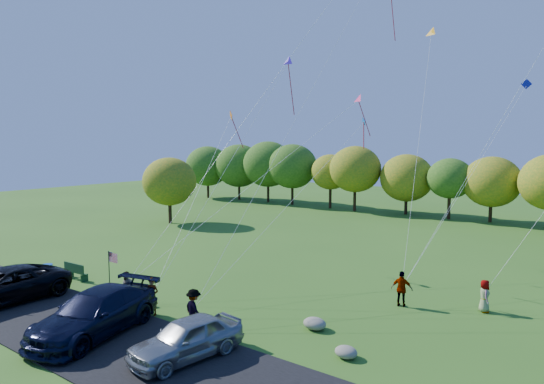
{
  "coord_description": "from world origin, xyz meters",
  "views": [
    {
      "loc": [
        16.98,
        -15.86,
        8.63
      ],
      "look_at": [
        0.51,
        6.0,
        5.74
      ],
      "focal_mm": 32.0,
      "sensor_mm": 36.0,
      "label": 1
    }
  ],
  "objects_px": {
    "minivan_navy": "(95,313)",
    "flyer_e": "(484,296)",
    "minivan_dark": "(4,286)",
    "minivan_silver": "(186,338)",
    "flyer_b": "(126,287)",
    "park_bench": "(75,271)",
    "flyer_a": "(152,296)",
    "trash_barrel": "(48,272)",
    "flyer_c": "(194,309)",
    "flyer_d": "(402,289)"
  },
  "relations": [
    {
      "from": "park_bench",
      "to": "trash_barrel",
      "type": "relative_size",
      "value": 2.08
    },
    {
      "from": "minivan_navy",
      "to": "trash_barrel",
      "type": "relative_size",
      "value": 7.15
    },
    {
      "from": "minivan_navy",
      "to": "flyer_c",
      "type": "xyz_separation_m",
      "value": [
        2.93,
        3.2,
        -0.09
      ]
    },
    {
      "from": "minivan_navy",
      "to": "flyer_e",
      "type": "relative_size",
      "value": 4.03
    },
    {
      "from": "minivan_dark",
      "to": "flyer_b",
      "type": "height_order",
      "value": "minivan_dark"
    },
    {
      "from": "flyer_b",
      "to": "flyer_e",
      "type": "relative_size",
      "value": 1.01
    },
    {
      "from": "flyer_c",
      "to": "minivan_dark",
      "type": "bearing_deg",
      "value": 33.15
    },
    {
      "from": "flyer_d",
      "to": "flyer_e",
      "type": "height_order",
      "value": "flyer_d"
    },
    {
      "from": "flyer_d",
      "to": "trash_barrel",
      "type": "bearing_deg",
      "value": 10.08
    },
    {
      "from": "flyer_b",
      "to": "park_bench",
      "type": "xyz_separation_m",
      "value": [
        -6.09,
        0.68,
        -0.27
      ]
    },
    {
      "from": "minivan_dark",
      "to": "flyer_b",
      "type": "xyz_separation_m",
      "value": [
        5.06,
        4.01,
        -0.13
      ]
    },
    {
      "from": "flyer_b",
      "to": "minivan_dark",
      "type": "bearing_deg",
      "value": -119.64
    },
    {
      "from": "minivan_navy",
      "to": "flyer_e",
      "type": "bearing_deg",
      "value": 31.97
    },
    {
      "from": "minivan_silver",
      "to": "park_bench",
      "type": "bearing_deg",
      "value": 174.08
    },
    {
      "from": "flyer_c",
      "to": "flyer_d",
      "type": "bearing_deg",
      "value": -112.27
    },
    {
      "from": "flyer_c",
      "to": "park_bench",
      "type": "height_order",
      "value": "flyer_c"
    },
    {
      "from": "flyer_e",
      "to": "trash_barrel",
      "type": "distance_m",
      "value": 25.57
    },
    {
      "from": "flyer_b",
      "to": "park_bench",
      "type": "relative_size",
      "value": 0.86
    },
    {
      "from": "park_bench",
      "to": "trash_barrel",
      "type": "distance_m",
      "value": 1.86
    },
    {
      "from": "flyer_b",
      "to": "flyer_e",
      "type": "bearing_deg",
      "value": 54.45
    },
    {
      "from": "minivan_dark",
      "to": "minivan_silver",
      "type": "bearing_deg",
      "value": 5.24
    },
    {
      "from": "minivan_silver",
      "to": "flyer_b",
      "type": "distance_m",
      "value": 8.17
    },
    {
      "from": "minivan_navy",
      "to": "park_bench",
      "type": "relative_size",
      "value": 3.44
    },
    {
      "from": "flyer_e",
      "to": "park_bench",
      "type": "relative_size",
      "value": 0.85
    },
    {
      "from": "park_bench",
      "to": "minivan_silver",
      "type": "bearing_deg",
      "value": -17.37
    },
    {
      "from": "minivan_navy",
      "to": "minivan_dark",
      "type": "bearing_deg",
      "value": 168.77
    },
    {
      "from": "minivan_navy",
      "to": "trash_barrel",
      "type": "xyz_separation_m",
      "value": [
        -10.36,
        3.37,
        -0.56
      ]
    },
    {
      "from": "flyer_c",
      "to": "flyer_d",
      "type": "xyz_separation_m",
      "value": [
        6.47,
        8.69,
        0.0
      ]
    },
    {
      "from": "flyer_e",
      "to": "trash_barrel",
      "type": "relative_size",
      "value": 1.77
    },
    {
      "from": "flyer_e",
      "to": "flyer_a",
      "type": "bearing_deg",
      "value": 102.77
    },
    {
      "from": "minivan_silver",
      "to": "flyer_a",
      "type": "height_order",
      "value": "flyer_a"
    },
    {
      "from": "flyer_b",
      "to": "flyer_c",
      "type": "height_order",
      "value": "flyer_c"
    },
    {
      "from": "minivan_navy",
      "to": "flyer_e",
      "type": "distance_m",
      "value": 18.87
    },
    {
      "from": "minivan_silver",
      "to": "flyer_e",
      "type": "relative_size",
      "value": 2.9
    },
    {
      "from": "flyer_c",
      "to": "flyer_b",
      "type": "bearing_deg",
      "value": 10.26
    },
    {
      "from": "minivan_dark",
      "to": "flyer_a",
      "type": "distance_m",
      "value": 8.48
    },
    {
      "from": "minivan_dark",
      "to": "flyer_d",
      "type": "xyz_separation_m",
      "value": [
        17.1,
        12.3,
        -0.03
      ]
    },
    {
      "from": "minivan_dark",
      "to": "flyer_c",
      "type": "bearing_deg",
      "value": 18.58
    },
    {
      "from": "flyer_a",
      "to": "flyer_e",
      "type": "bearing_deg",
      "value": 16.99
    },
    {
      "from": "flyer_b",
      "to": "flyer_a",
      "type": "bearing_deg",
      "value": 13.15
    },
    {
      "from": "minivan_navy",
      "to": "minivan_silver",
      "type": "xyz_separation_m",
      "value": [
        5.02,
        0.8,
        -0.15
      ]
    },
    {
      "from": "flyer_e",
      "to": "trash_barrel",
      "type": "height_order",
      "value": "flyer_e"
    },
    {
      "from": "minivan_dark",
      "to": "flyer_c",
      "type": "xyz_separation_m",
      "value": [
        10.64,
        3.61,
        -0.03
      ]
    },
    {
      "from": "minivan_navy",
      "to": "minivan_silver",
      "type": "distance_m",
      "value": 5.08
    },
    {
      "from": "minivan_navy",
      "to": "flyer_a",
      "type": "distance_m",
      "value": 3.2
    },
    {
      "from": "flyer_c",
      "to": "minivan_silver",
      "type": "bearing_deg",
      "value": 145.42
    },
    {
      "from": "minivan_dark",
      "to": "trash_barrel",
      "type": "height_order",
      "value": "minivan_dark"
    },
    {
      "from": "flyer_a",
      "to": "minivan_navy",
      "type": "bearing_deg",
      "value": -110.89
    },
    {
      "from": "minivan_dark",
      "to": "minivan_silver",
      "type": "distance_m",
      "value": 12.79
    },
    {
      "from": "minivan_silver",
      "to": "flyer_e",
      "type": "height_order",
      "value": "minivan_silver"
    }
  ]
}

